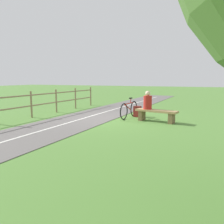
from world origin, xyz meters
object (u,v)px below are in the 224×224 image
object	(u,v)px
bench	(156,114)
person_seated	(148,101)
backpack	(137,112)
bicycle	(129,110)

from	to	relation	value
bench	person_seated	size ratio (longest dim) A/B	2.34
bench	backpack	world-z (taller)	backpack
bicycle	backpack	world-z (taller)	bicycle
bicycle	bench	bearing A→B (deg)	75.99
person_seated	bicycle	distance (m)	1.07
bench	bicycle	distance (m)	1.36
backpack	bench	bearing A→B (deg)	139.83
bicycle	backpack	xyz separation A→B (m)	(-0.25, -0.42, -0.13)
bench	backpack	size ratio (longest dim) A/B	3.60
bench	backpack	xyz separation A→B (m)	(1.03, -0.87, -0.09)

